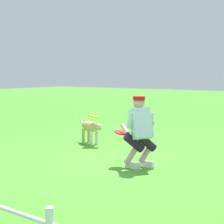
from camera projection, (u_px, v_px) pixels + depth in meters
ground_plane at (118, 165)px, 6.59m from camera, size 60.00×60.00×0.00m
person at (140, 130)px, 6.34m from camera, size 0.71×0.61×1.29m
dog at (91, 128)px, 8.57m from camera, size 1.00×0.46×0.58m
frisbee_flying at (93, 116)px, 8.39m from camera, size 0.35×0.35×0.07m
frisbee_held at (122, 132)px, 6.56m from camera, size 0.29×0.29×0.08m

